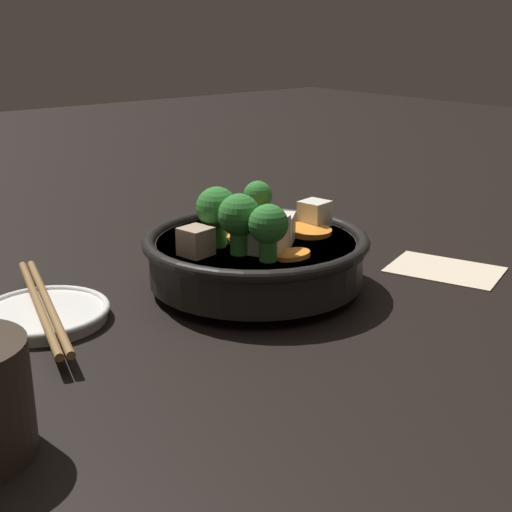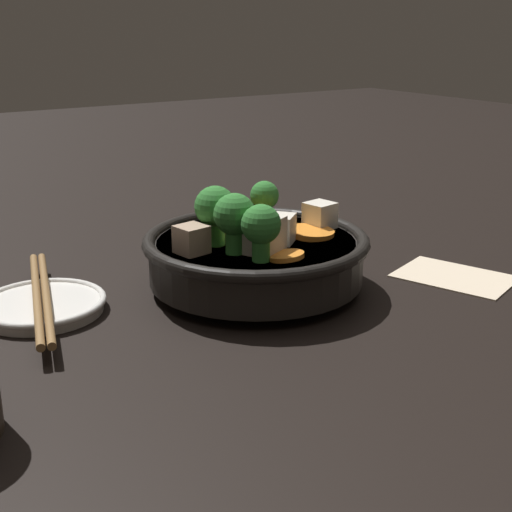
% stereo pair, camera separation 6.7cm
% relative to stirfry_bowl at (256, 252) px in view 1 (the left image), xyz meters
% --- Properties ---
extents(ground_plane, '(3.00, 3.00, 0.00)m').
position_rel_stirfry_bowl_xyz_m(ground_plane, '(0.00, -0.00, -0.04)').
color(ground_plane, black).
extents(stirfry_bowl, '(0.21, 0.21, 0.10)m').
position_rel_stirfry_bowl_xyz_m(stirfry_bowl, '(0.00, 0.00, 0.00)').
color(stirfry_bowl, black).
rests_on(stirfry_bowl, ground_plane).
extents(side_saucer, '(0.11, 0.11, 0.01)m').
position_rel_stirfry_bowl_xyz_m(side_saucer, '(0.06, 0.19, -0.03)').
color(side_saucer, white).
rests_on(side_saucer, ground_plane).
extents(napkin, '(0.13, 0.11, 0.00)m').
position_rel_stirfry_bowl_xyz_m(napkin, '(-0.08, -0.18, -0.04)').
color(napkin, beige).
rests_on(napkin, ground_plane).
extents(chopsticks_pair, '(0.22, 0.07, 0.01)m').
position_rel_stirfry_bowl_xyz_m(chopsticks_pair, '(0.06, 0.19, -0.02)').
color(chopsticks_pair, olive).
rests_on(chopsticks_pair, side_saucer).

